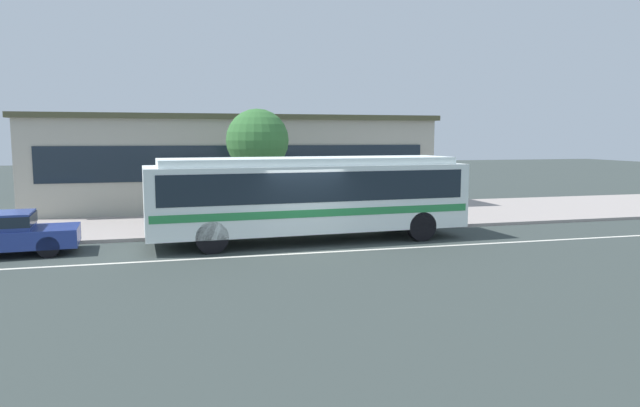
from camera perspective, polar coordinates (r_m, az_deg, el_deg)
ground_plane at (r=18.43m, az=-1.44°, el=-4.42°), size 120.00×120.00×0.00m
sidewalk_slab at (r=24.74m, az=-4.96°, el=-1.45°), size 60.00×8.00×0.12m
lane_stripe_center at (r=17.66m, az=-0.84°, el=-4.89°), size 56.00×0.16×0.01m
transit_bus at (r=19.44m, az=-1.03°, el=1.07°), size 10.79×3.08×2.83m
pedestrian_waiting_near_sign at (r=22.05m, az=-0.01°, el=0.21°), size 0.48×0.48×1.62m
pedestrian_walking_along_curb at (r=21.93m, az=-8.69°, el=0.29°), size 0.48×0.48×1.74m
pedestrian_standing_by_tree at (r=20.75m, az=-14.59°, el=-0.43°), size 0.45×0.45×1.61m
street_tree_near_stop at (r=23.09m, az=-6.19°, el=6.12°), size 2.48×2.48×4.50m
station_building at (r=29.63m, az=-8.51°, el=4.13°), size 19.07×7.50×4.53m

